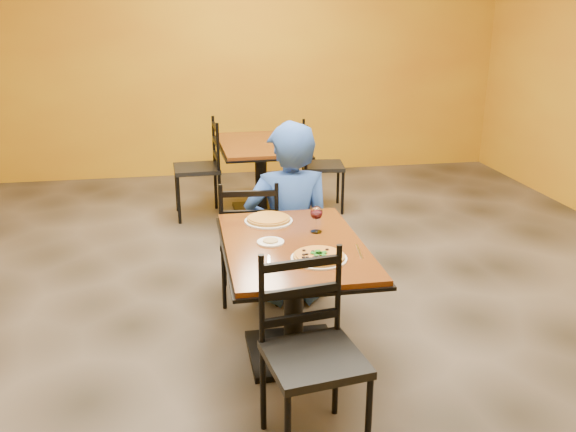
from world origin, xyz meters
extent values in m
cube|color=black|center=(0.00, 0.00, 0.00)|extent=(7.00, 8.00, 0.01)
cube|color=gold|center=(0.00, 4.00, 1.50)|extent=(7.00, 0.01, 3.00)
cube|color=#652E10|center=(0.00, -0.50, 0.73)|extent=(0.80, 1.20, 0.03)
cube|color=black|center=(0.00, -0.50, 0.71)|extent=(0.83, 1.23, 0.02)
cylinder|color=black|center=(0.00, -0.50, 0.37)|extent=(0.12, 0.12, 0.66)
cube|color=black|center=(0.00, -0.50, 0.02)|extent=(0.55, 0.55, 0.04)
cube|color=#652E10|center=(0.18, 2.32, 0.73)|extent=(0.84, 1.24, 0.03)
cube|color=black|center=(0.18, 2.32, 0.71)|extent=(0.87, 1.27, 0.02)
cylinder|color=black|center=(0.18, 2.32, 0.37)|extent=(0.12, 0.12, 0.66)
cube|color=black|center=(0.18, 2.32, 0.02)|extent=(0.57, 0.57, 0.04)
imported|color=#1C329A|center=(0.12, 0.30, 0.67)|extent=(0.65, 0.43, 1.33)
cylinder|color=white|center=(0.09, -0.76, 0.76)|extent=(0.31, 0.31, 0.01)
cylinder|color=maroon|center=(0.09, -0.76, 0.77)|extent=(0.28, 0.28, 0.02)
cylinder|color=white|center=(-0.09, -0.10, 0.76)|extent=(0.31, 0.31, 0.01)
cylinder|color=gold|center=(-0.09, -0.10, 0.77)|extent=(0.28, 0.28, 0.02)
cylinder|color=white|center=(-0.13, -0.47, 0.76)|extent=(0.16, 0.16, 0.01)
cylinder|color=tan|center=(-0.13, -0.47, 0.76)|extent=(0.09, 0.09, 0.01)
cube|color=silver|center=(-0.19, -0.76, 0.75)|extent=(0.04, 0.19, 0.00)
cube|color=silver|center=(0.34, -0.70, 0.75)|extent=(0.04, 0.21, 0.00)
camera|label=1|loc=(-0.61, -3.75, 2.05)|focal=37.88mm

